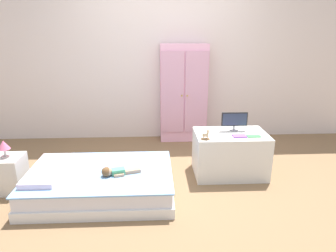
# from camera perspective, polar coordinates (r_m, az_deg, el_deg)

# --- Properties ---
(ground_plane) EXTENTS (10.00, 10.00, 0.02)m
(ground_plane) POSITION_cam_1_polar(r_m,az_deg,el_deg) (3.41, 0.06, -11.10)
(ground_plane) COLOR brown
(back_wall) EXTENTS (6.40, 0.05, 2.70)m
(back_wall) POSITION_cam_1_polar(r_m,az_deg,el_deg) (4.56, -0.95, 14.26)
(back_wall) COLOR silver
(back_wall) RESTS_ON ground_plane
(bed) EXTENTS (1.47, 0.99, 0.26)m
(bed) POSITION_cam_1_polar(r_m,az_deg,el_deg) (3.23, -12.66, -10.54)
(bed) COLOR white
(bed) RESTS_ON ground_plane
(pillow) EXTENTS (0.32, 0.72, 0.05)m
(pillow) POSITION_cam_1_polar(r_m,az_deg,el_deg) (3.30, -22.21, -7.79)
(pillow) COLOR silver
(pillow) RESTS_ON bed
(doll) EXTENTS (0.39, 0.17, 0.10)m
(doll) POSITION_cam_1_polar(r_m,az_deg,el_deg) (3.05, -10.39, -8.63)
(doll) COLOR #4CA375
(doll) RESTS_ON bed
(nightstand) EXTENTS (0.31, 0.31, 0.39)m
(nightstand) POSITION_cam_1_polar(r_m,az_deg,el_deg) (3.61, -28.30, -8.10)
(nightstand) COLOR silver
(nightstand) RESTS_ON ground_plane
(table_lamp) EXTENTS (0.12, 0.12, 0.18)m
(table_lamp) POSITION_cam_1_polar(r_m,az_deg,el_deg) (3.49, -29.07, -3.36)
(table_lamp) COLOR #B7B2AD
(table_lamp) RESTS_ON nightstand
(wardrobe) EXTENTS (0.70, 0.28, 1.46)m
(wardrobe) POSITION_cam_1_polar(r_m,az_deg,el_deg) (4.49, 3.02, 6.24)
(wardrobe) COLOR #EFADCC
(wardrobe) RESTS_ON ground_plane
(tv_stand) EXTENTS (0.83, 0.53, 0.51)m
(tv_stand) POSITION_cam_1_polar(r_m,az_deg,el_deg) (3.58, 11.81, -5.25)
(tv_stand) COLOR silver
(tv_stand) RESTS_ON ground_plane
(tv_monitor) EXTENTS (0.30, 0.10, 0.22)m
(tv_monitor) POSITION_cam_1_polar(r_m,az_deg,el_deg) (3.55, 12.67, 1.12)
(tv_monitor) COLOR #99999E
(tv_monitor) RESTS_ON tv_stand
(rocking_horse_toy) EXTENTS (0.10, 0.04, 0.12)m
(rocking_horse_toy) POSITION_cam_1_polar(r_m,az_deg,el_deg) (3.23, 7.34, -1.69)
(rocking_horse_toy) COLOR #8E6642
(rocking_horse_toy) RESTS_ON tv_stand
(book_purple) EXTENTS (0.15, 0.09, 0.02)m
(book_purple) POSITION_cam_1_polar(r_m,az_deg,el_deg) (3.40, 13.59, -1.89)
(book_purple) COLOR #8E51B2
(book_purple) RESTS_ON tv_stand
(book_green) EXTENTS (0.15, 0.08, 0.01)m
(book_green) POSITION_cam_1_polar(r_m,az_deg,el_deg) (3.45, 16.16, -1.86)
(book_green) COLOR #429E51
(book_green) RESTS_ON tv_stand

